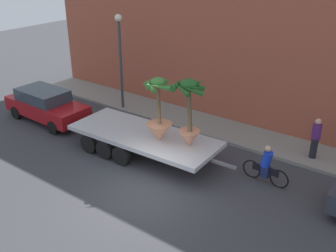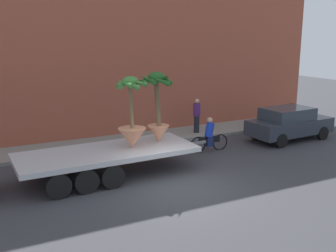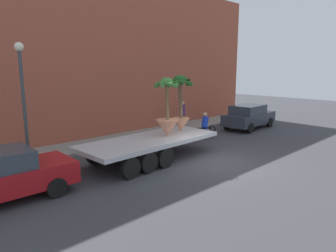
{
  "view_description": "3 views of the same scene",
  "coord_description": "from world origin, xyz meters",
  "px_view_note": "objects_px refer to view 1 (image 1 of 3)",
  "views": [
    {
      "loc": [
        7.49,
        -8.91,
        8.01
      ],
      "look_at": [
        -0.58,
        2.12,
        1.67
      ],
      "focal_mm": 41.96,
      "sensor_mm": 36.0,
      "label": 1
    },
    {
      "loc": [
        -5.96,
        -10.91,
        5.04
      ],
      "look_at": [
        1.08,
        3.17,
        1.34
      ],
      "focal_mm": 42.48,
      "sensor_mm": 36.0,
      "label": 2
    },
    {
      "loc": [
        -10.19,
        -7.71,
        4.0
      ],
      "look_at": [
        -0.72,
        2.21,
        1.37
      ],
      "focal_mm": 32.75,
      "sensor_mm": 36.0,
      "label": 3
    }
  ],
  "objects_px": {
    "flatbed_trailer": "(139,136)",
    "trailing_car": "(46,105)",
    "potted_palm_middle": "(159,118)",
    "pedestrian_near_gate": "(316,138)",
    "street_lamp": "(120,50)",
    "cyclist": "(266,166)",
    "potted_palm_rear": "(189,114)"
  },
  "relations": [
    {
      "from": "potted_palm_middle",
      "to": "street_lamp",
      "type": "bearing_deg",
      "value": 146.44
    },
    {
      "from": "trailing_car",
      "to": "street_lamp",
      "type": "height_order",
      "value": "street_lamp"
    },
    {
      "from": "potted_palm_rear",
      "to": "flatbed_trailer",
      "type": "bearing_deg",
      "value": -175.25
    },
    {
      "from": "flatbed_trailer",
      "to": "street_lamp",
      "type": "distance_m",
      "value": 5.51
    },
    {
      "from": "potted_palm_middle",
      "to": "trailing_car",
      "type": "distance_m",
      "value": 7.16
    },
    {
      "from": "flatbed_trailer",
      "to": "pedestrian_near_gate",
      "type": "xyz_separation_m",
      "value": [
        6.09,
        3.65,
        0.27
      ]
    },
    {
      "from": "flatbed_trailer",
      "to": "potted_palm_rear",
      "type": "bearing_deg",
      "value": 4.75
    },
    {
      "from": "potted_palm_rear",
      "to": "pedestrian_near_gate",
      "type": "distance_m",
      "value": 5.28
    },
    {
      "from": "potted_palm_rear",
      "to": "pedestrian_near_gate",
      "type": "bearing_deg",
      "value": 42.5
    },
    {
      "from": "flatbed_trailer",
      "to": "trailing_car",
      "type": "xyz_separation_m",
      "value": [
        -5.92,
        -0.08,
        0.05
      ]
    },
    {
      "from": "potted_palm_middle",
      "to": "pedestrian_near_gate",
      "type": "relative_size",
      "value": 1.52
    },
    {
      "from": "cyclist",
      "to": "trailing_car",
      "type": "bearing_deg",
      "value": -174.32
    },
    {
      "from": "flatbed_trailer",
      "to": "trailing_car",
      "type": "height_order",
      "value": "trailing_car"
    },
    {
      "from": "cyclist",
      "to": "street_lamp",
      "type": "xyz_separation_m",
      "value": [
        -8.96,
        2.13,
        2.56
      ]
    },
    {
      "from": "trailing_car",
      "to": "pedestrian_near_gate",
      "type": "relative_size",
      "value": 2.67
    },
    {
      "from": "trailing_car",
      "to": "cyclist",
      "type": "bearing_deg",
      "value": 5.68
    },
    {
      "from": "cyclist",
      "to": "pedestrian_near_gate",
      "type": "xyz_separation_m",
      "value": [
        0.92,
        2.63,
        0.37
      ]
    },
    {
      "from": "pedestrian_near_gate",
      "to": "street_lamp",
      "type": "relative_size",
      "value": 0.35
    },
    {
      "from": "flatbed_trailer",
      "to": "trailing_car",
      "type": "bearing_deg",
      "value": -179.2
    },
    {
      "from": "flatbed_trailer",
      "to": "street_lamp",
      "type": "relative_size",
      "value": 1.53
    },
    {
      "from": "potted_palm_rear",
      "to": "potted_palm_middle",
      "type": "distance_m",
      "value": 1.25
    },
    {
      "from": "potted_palm_rear",
      "to": "potted_palm_middle",
      "type": "bearing_deg",
      "value": -164.76
    },
    {
      "from": "cyclist",
      "to": "street_lamp",
      "type": "relative_size",
      "value": 0.38
    },
    {
      "from": "trailing_car",
      "to": "pedestrian_near_gate",
      "type": "xyz_separation_m",
      "value": [
        12.01,
        3.74,
        0.21
      ]
    },
    {
      "from": "trailing_car",
      "to": "pedestrian_near_gate",
      "type": "height_order",
      "value": "pedestrian_near_gate"
    },
    {
      "from": "trailing_car",
      "to": "street_lamp",
      "type": "relative_size",
      "value": 0.95
    },
    {
      "from": "cyclist",
      "to": "pedestrian_near_gate",
      "type": "height_order",
      "value": "pedestrian_near_gate"
    },
    {
      "from": "potted_palm_middle",
      "to": "pedestrian_near_gate",
      "type": "distance_m",
      "value": 6.28
    },
    {
      "from": "street_lamp",
      "to": "cyclist",
      "type": "bearing_deg",
      "value": -13.38
    },
    {
      "from": "street_lamp",
      "to": "potted_palm_middle",
      "type": "bearing_deg",
      "value": -33.56
    },
    {
      "from": "street_lamp",
      "to": "potted_palm_rear",
      "type": "bearing_deg",
      "value": -25.9
    },
    {
      "from": "potted_palm_middle",
      "to": "cyclist",
      "type": "distance_m",
      "value": 4.37
    }
  ]
}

